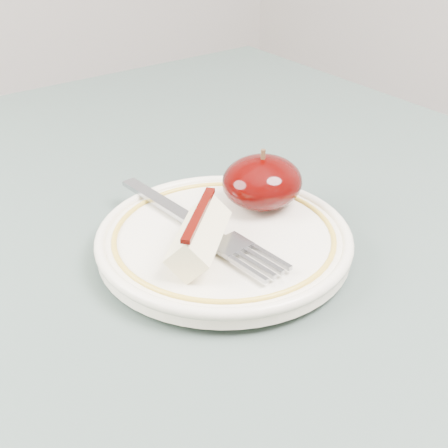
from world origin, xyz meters
TOP-DOWN VIEW (x-y plane):
  - table at (0.00, 0.00)m, footprint 0.90×0.90m
  - plate at (0.05, -0.03)m, footprint 0.20×0.20m
  - apple_half at (0.11, -0.01)m, footprint 0.07×0.07m
  - apple_wedge at (0.02, -0.04)m, footprint 0.08×0.08m
  - fork at (0.04, -0.01)m, footprint 0.04×0.19m

SIDE VIEW (x-z plane):
  - table at x=0.00m, z-range 0.29..1.04m
  - plate at x=0.05m, z-range 0.75..0.77m
  - fork at x=0.04m, z-range 0.77..0.77m
  - apple_wedge at x=0.02m, z-range 0.77..0.80m
  - apple_half at x=0.11m, z-range 0.76..0.81m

